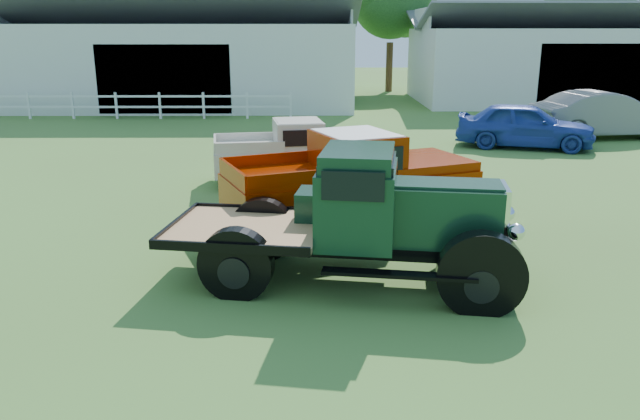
{
  "coord_description": "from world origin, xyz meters",
  "views": [
    {
      "loc": [
        0.12,
        -8.84,
        3.97
      ],
      "look_at": [
        0.2,
        1.2,
        1.05
      ],
      "focal_mm": 35.0,
      "sensor_mm": 36.0,
      "label": 1
    }
  ],
  "objects_px": {
    "white_pickup": "(295,152)",
    "misc_car_grey": "(604,115)",
    "vintage_flatbed": "(351,217)",
    "misc_car_blue": "(525,125)",
    "red_pickup": "(351,178)"
  },
  "relations": [
    {
      "from": "white_pickup",
      "to": "misc_car_grey",
      "type": "height_order",
      "value": "misc_car_grey"
    },
    {
      "from": "vintage_flatbed",
      "to": "misc_car_blue",
      "type": "bearing_deg",
      "value": 69.48
    },
    {
      "from": "red_pickup",
      "to": "vintage_flatbed",
      "type": "bearing_deg",
      "value": -116.0
    },
    {
      "from": "red_pickup",
      "to": "misc_car_grey",
      "type": "distance_m",
      "value": 14.8
    },
    {
      "from": "white_pickup",
      "to": "red_pickup",
      "type": "bearing_deg",
      "value": -79.69
    },
    {
      "from": "vintage_flatbed",
      "to": "white_pickup",
      "type": "distance_m",
      "value": 7.0
    },
    {
      "from": "vintage_flatbed",
      "to": "red_pickup",
      "type": "xyz_separation_m",
      "value": [
        0.19,
        3.18,
        -0.12
      ]
    },
    {
      "from": "misc_car_grey",
      "to": "white_pickup",
      "type": "bearing_deg",
      "value": 113.44
    },
    {
      "from": "red_pickup",
      "to": "misc_car_grey",
      "type": "height_order",
      "value": "red_pickup"
    },
    {
      "from": "misc_car_blue",
      "to": "red_pickup",
      "type": "bearing_deg",
      "value": 160.13
    },
    {
      "from": "red_pickup",
      "to": "white_pickup",
      "type": "xyz_separation_m",
      "value": [
        -1.29,
        3.73,
        -0.16
      ]
    },
    {
      "from": "misc_car_blue",
      "to": "white_pickup",
      "type": "bearing_deg",
      "value": 139.6
    },
    {
      "from": "vintage_flatbed",
      "to": "misc_car_blue",
      "type": "xyz_separation_m",
      "value": [
        6.69,
        11.95,
        -0.32
      ]
    },
    {
      "from": "vintage_flatbed",
      "to": "misc_car_grey",
      "type": "height_order",
      "value": "vintage_flatbed"
    },
    {
      "from": "white_pickup",
      "to": "misc_car_grey",
      "type": "xyz_separation_m",
      "value": [
        11.43,
        7.05,
        0.06
      ]
    }
  ]
}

